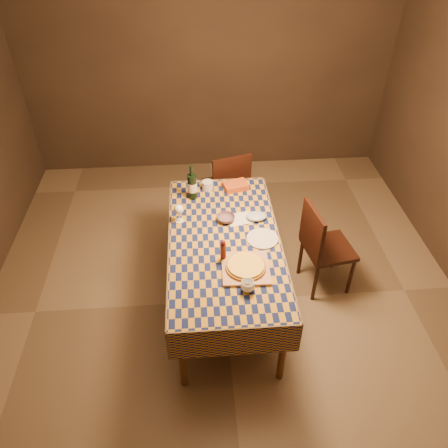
# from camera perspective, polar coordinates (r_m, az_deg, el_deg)

# --- Properties ---
(room) EXTENTS (5.00, 5.10, 2.70)m
(room) POSITION_cam_1_polar(r_m,az_deg,el_deg) (3.30, 0.07, 5.51)
(room) COLOR brown
(room) RESTS_ON ground
(dining_table) EXTENTS (0.94, 1.84, 0.77)m
(dining_table) POSITION_cam_1_polar(r_m,az_deg,el_deg) (3.71, 0.06, -2.96)
(dining_table) COLOR brown
(dining_table) RESTS_ON ground
(cutting_board) EXTENTS (0.38, 0.38, 0.02)m
(cutting_board) POSITION_cam_1_polar(r_m,az_deg,el_deg) (3.40, 2.84, -5.80)
(cutting_board) COLOR #B47E54
(cutting_board) RESTS_ON dining_table
(pizza) EXTENTS (0.34, 0.34, 0.03)m
(pizza) POSITION_cam_1_polar(r_m,az_deg,el_deg) (3.38, 2.86, -5.48)
(pizza) COLOR #995F19
(pizza) RESTS_ON cutting_board
(pepper_mill) EXTENTS (0.06, 0.06, 0.20)m
(pepper_mill) POSITION_cam_1_polar(r_m,az_deg,el_deg) (3.42, -0.11, -3.53)
(pepper_mill) COLOR #4A1211
(pepper_mill) RESTS_ON dining_table
(bowl) EXTENTS (0.21, 0.21, 0.05)m
(bowl) POSITION_cam_1_polar(r_m,az_deg,el_deg) (3.84, 0.25, 0.72)
(bowl) COLOR #654954
(bowl) RESTS_ON dining_table
(wine_glass) EXTENTS (0.10, 0.10, 0.17)m
(wine_glass) POSITION_cam_1_polar(r_m,az_deg,el_deg) (3.79, -5.93, 1.83)
(wine_glass) COLOR white
(wine_glass) RESTS_ON dining_table
(wine_bottle) EXTENTS (0.11, 0.11, 0.35)m
(wine_bottle) POSITION_cam_1_polar(r_m,az_deg,el_deg) (4.07, -4.17, 4.95)
(wine_bottle) COLOR black
(wine_bottle) RESTS_ON dining_table
(deli_tub) EXTENTS (0.13, 0.13, 0.09)m
(deli_tub) POSITION_cam_1_polar(r_m,az_deg,el_deg) (4.22, -2.16, 5.06)
(deli_tub) COLOR silver
(deli_tub) RESTS_ON dining_table
(takeout_container) EXTENTS (0.26, 0.21, 0.06)m
(takeout_container) POSITION_cam_1_polar(r_m,az_deg,el_deg) (4.24, 1.50, 5.01)
(takeout_container) COLOR #B24717
(takeout_container) RESTS_ON dining_table
(white_plate) EXTENTS (0.32, 0.32, 0.02)m
(white_plate) POSITION_cam_1_polar(r_m,az_deg,el_deg) (3.67, 5.04, -1.92)
(white_plate) COLOR silver
(white_plate) RESTS_ON dining_table
(tumbler) EXTENTS (0.13, 0.13, 0.08)m
(tumbler) POSITION_cam_1_polar(r_m,az_deg,el_deg) (3.23, 3.12, -8.11)
(tumbler) COLOR white
(tumbler) RESTS_ON dining_table
(flour_patch) EXTENTS (0.26, 0.22, 0.00)m
(flour_patch) POSITION_cam_1_polar(r_m,az_deg,el_deg) (3.87, 2.08, 0.68)
(flour_patch) COLOR silver
(flour_patch) RESTS_ON dining_table
(flour_bag) EXTENTS (0.22, 0.20, 0.05)m
(flour_bag) POSITION_cam_1_polar(r_m,az_deg,el_deg) (3.87, 4.24, 1.02)
(flour_bag) COLOR #9EB0CA
(flour_bag) RESTS_ON dining_table
(chair_far) EXTENTS (0.52, 0.53, 0.93)m
(chair_far) POSITION_cam_1_polar(r_m,az_deg,el_deg) (4.74, 0.53, 5.11)
(chair_far) COLOR black
(chair_far) RESTS_ON ground
(chair_right) EXTENTS (0.49, 0.49, 0.93)m
(chair_right) POSITION_cam_1_polar(r_m,az_deg,el_deg) (4.08, 12.60, -2.60)
(chair_right) COLOR black
(chair_right) RESTS_ON ground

